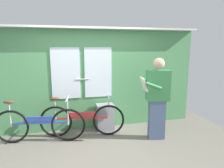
# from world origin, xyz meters

# --- Properties ---
(ground_plane) EXTENTS (5.88, 3.90, 0.04)m
(ground_plane) POSITION_xyz_m (0.00, 0.00, -0.02)
(ground_plane) COLOR #666056
(train_door_wall) EXTENTS (4.88, 0.28, 2.25)m
(train_door_wall) POSITION_xyz_m (-0.01, 1.14, 1.18)
(train_door_wall) COLOR #4C8C56
(train_door_wall) RESTS_ON ground_plane
(bicycle_near_door) EXTENTS (1.73, 0.47, 0.88)m
(bicycle_near_door) POSITION_xyz_m (-1.09, 0.66, 0.36)
(bicycle_near_door) COLOR black
(bicycle_near_door) RESTS_ON ground_plane
(bicycle_leaning_behind) EXTENTS (1.73, 0.48, 0.87)m
(bicycle_leaning_behind) POSITION_xyz_m (-0.27, 0.74, 0.36)
(bicycle_leaning_behind) COLOR black
(bicycle_leaning_behind) RESTS_ON ground_plane
(passenger_reading_newspaper) EXTENTS (0.60, 0.53, 1.64)m
(passenger_reading_newspaper) POSITION_xyz_m (1.18, 0.27, 0.86)
(passenger_reading_newspaper) COLOR slate
(passenger_reading_newspaper) RESTS_ON ground_plane
(trash_bin_by_wall) EXTENTS (0.38, 0.28, 0.59)m
(trash_bin_by_wall) POSITION_xyz_m (0.26, 0.93, 0.30)
(trash_bin_by_wall) COLOR gray
(trash_bin_by_wall) RESTS_ON ground_plane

